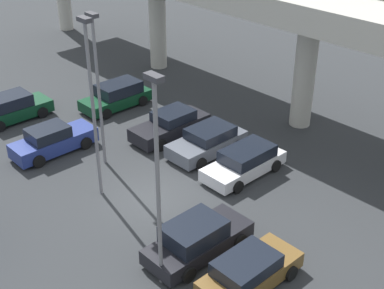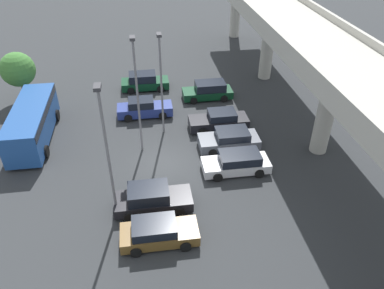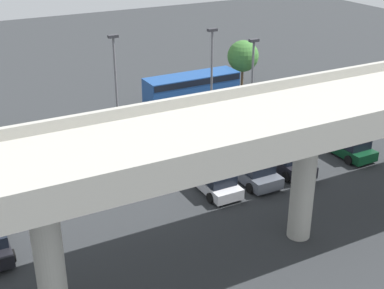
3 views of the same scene
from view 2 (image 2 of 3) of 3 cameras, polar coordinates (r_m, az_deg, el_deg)
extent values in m
plane|color=#2D3033|center=(27.20, -4.06, -2.89)|extent=(115.25, 115.25, 0.00)
cube|color=#ADAAA0|center=(26.84, 21.33, 11.67)|extent=(53.78, 6.16, 0.90)
cube|color=#ADAAA0|center=(25.31, 15.69, 13.21)|extent=(53.78, 0.30, 0.55)
cube|color=#ADAAA0|center=(28.13, 27.03, 12.88)|extent=(53.78, 0.30, 0.55)
cylinder|color=#ADAAA0|center=(51.88, 6.63, 19.55)|extent=(1.26, 1.26, 6.64)
cylinder|color=#ADAAA0|center=(39.59, 11.44, 14.39)|extent=(1.26, 1.26, 6.64)
cylinder|color=#ADAAA0|center=(28.38, 19.76, 4.69)|extent=(1.26, 1.26, 6.64)
cube|color=#0C381E|center=(37.65, -7.14, 9.18)|extent=(1.90, 4.59, 0.73)
cube|color=black|center=(37.34, -7.58, 10.17)|extent=(1.75, 2.58, 0.73)
cylinder|color=black|center=(38.66, -5.05, 9.67)|extent=(0.22, 0.69, 0.69)
cylinder|color=black|center=(36.90, -4.83, 8.42)|extent=(0.22, 0.69, 0.69)
cylinder|color=black|center=(38.63, -9.31, 9.32)|extent=(0.22, 0.69, 0.69)
cylinder|color=black|center=(36.87, -9.28, 8.06)|extent=(0.22, 0.69, 0.69)
cube|color=#0C381E|center=(35.59, 2.34, 7.82)|extent=(1.89, 4.62, 0.69)
cube|color=black|center=(35.32, 2.80, 8.89)|extent=(1.74, 2.76, 0.75)
cylinder|color=black|center=(34.62, 0.27, 6.67)|extent=(0.22, 0.66, 0.66)
cylinder|color=black|center=(36.32, -0.19, 8.08)|extent=(0.22, 0.66, 0.66)
cylinder|color=black|center=(35.11, 4.93, 6.96)|extent=(0.22, 0.66, 0.66)
cylinder|color=black|center=(36.80, 4.28, 8.35)|extent=(0.22, 0.66, 0.66)
cube|color=navy|center=(32.87, -7.18, 5.28)|extent=(1.71, 4.72, 0.80)
cube|color=black|center=(32.53, -7.79, 6.33)|extent=(1.57, 2.13, 0.63)
cylinder|color=black|center=(33.79, -4.73, 5.83)|extent=(0.22, 0.69, 0.69)
cylinder|color=black|center=(32.26, -4.49, 4.36)|extent=(0.22, 0.69, 0.69)
cylinder|color=black|center=(33.78, -9.70, 5.42)|extent=(0.22, 0.69, 0.69)
cylinder|color=black|center=(32.25, -9.68, 3.94)|extent=(0.22, 0.69, 0.69)
cube|color=black|center=(30.89, 4.03, 3.42)|extent=(1.86, 4.83, 0.78)
cube|color=black|center=(30.60, 4.60, 4.55)|extent=(1.71, 2.22, 0.58)
cylinder|color=black|center=(29.96, 1.58, 1.91)|extent=(0.22, 0.71, 0.71)
cylinder|color=black|center=(31.55, 1.00, 3.74)|extent=(0.22, 0.71, 0.71)
cylinder|color=black|center=(30.55, 7.12, 2.33)|extent=(0.22, 0.71, 0.71)
cylinder|color=black|center=(32.12, 6.29, 4.12)|extent=(0.22, 0.71, 0.71)
cube|color=silver|center=(26.34, 6.66, -3.12)|extent=(1.86, 4.68, 0.65)
cube|color=black|center=(26.02, 7.29, -1.95)|extent=(1.71, 2.79, 0.63)
cylinder|color=black|center=(25.43, 3.97, -5.04)|extent=(0.22, 0.64, 0.64)
cylinder|color=black|center=(26.89, 3.15, -2.49)|extent=(0.22, 0.64, 0.64)
cylinder|color=black|center=(26.11, 10.23, -4.38)|extent=(0.22, 0.64, 0.64)
cylinder|color=black|center=(27.54, 9.09, -1.93)|extent=(0.22, 0.64, 0.64)
cube|color=black|center=(23.45, -5.91, -8.60)|extent=(1.91, 4.77, 0.67)
cube|color=black|center=(22.97, -6.68, -7.36)|extent=(1.76, 2.47, 0.75)
cylinder|color=black|center=(24.35, -2.53, -7.05)|extent=(0.22, 0.68, 0.68)
cylinder|color=black|center=(22.92, -1.99, -10.26)|extent=(0.22, 0.68, 0.68)
cylinder|color=black|center=(24.33, -9.53, -7.64)|extent=(0.22, 0.68, 0.68)
cylinder|color=black|center=(22.91, -9.49, -10.89)|extent=(0.22, 0.68, 0.68)
cube|color=brown|center=(21.56, -4.96, -13.47)|extent=(1.80, 4.35, 0.66)
cube|color=black|center=(21.11, -5.80, -12.40)|extent=(1.65, 2.44, 0.58)
cylinder|color=black|center=(22.39, -1.61, -11.73)|extent=(0.22, 0.62, 0.62)
cylinder|color=black|center=(21.16, -0.97, -15.30)|extent=(0.22, 0.62, 0.62)
cylinder|color=black|center=(22.35, -8.64, -12.33)|extent=(0.22, 0.62, 0.62)
cylinder|color=black|center=(21.12, -8.53, -15.95)|extent=(0.22, 0.62, 0.62)
cube|color=#515660|center=(28.60, 5.60, 0.47)|extent=(2.00, 4.56, 0.75)
cube|color=black|center=(28.29, 6.17, 1.61)|extent=(1.84, 2.45, 0.56)
cylinder|color=black|center=(27.63, 3.20, -1.33)|extent=(0.22, 0.66, 0.66)
cylinder|color=black|center=(29.28, 2.43, 0.98)|extent=(0.22, 0.66, 0.66)
cylinder|color=black|center=(28.26, 8.83, -0.83)|extent=(0.22, 0.66, 0.66)
cylinder|color=black|center=(29.87, 7.77, 1.41)|extent=(0.22, 0.66, 0.66)
cube|color=#1E478C|center=(31.58, -23.17, 3.16)|extent=(8.71, 2.49, 2.48)
cube|color=black|center=(31.17, -23.54, 4.55)|extent=(8.53, 2.54, 0.55)
cylinder|color=black|center=(29.56, -21.36, -1.00)|extent=(0.93, 0.29, 0.93)
cylinder|color=black|center=(30.29, -25.99, -1.37)|extent=(0.93, 0.29, 0.93)
cylinder|color=black|center=(34.05, -19.89, 4.22)|extent=(0.93, 0.29, 0.93)
cylinder|color=black|center=(34.68, -23.96, 3.80)|extent=(0.93, 0.29, 0.93)
cylinder|color=slate|center=(28.84, -4.66, 8.64)|extent=(0.16, 0.16, 7.92)
cube|color=#333338|center=(27.33, -5.07, 16.32)|extent=(0.70, 0.35, 0.20)
cylinder|color=slate|center=(26.60, -8.24, 6.79)|extent=(0.16, 0.16, 8.53)
cube|color=#333338|center=(24.91, -9.09, 15.72)|extent=(0.70, 0.35, 0.20)
cylinder|color=slate|center=(21.01, -12.60, -2.16)|extent=(0.16, 0.16, 8.44)
cube|color=#333338|center=(18.82, -14.24, 8.47)|extent=(0.70, 0.35, 0.20)
cylinder|color=brown|center=(38.34, -24.24, 7.35)|extent=(0.24, 0.24, 1.79)
sphere|color=#3D7533|center=(37.51, -25.04, 10.32)|extent=(3.07, 3.07, 3.07)
camera|label=1|loc=(12.90, -75.19, 1.27)|focal=50.00mm
camera|label=3|loc=(32.32, 76.14, 9.78)|focal=50.00mm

